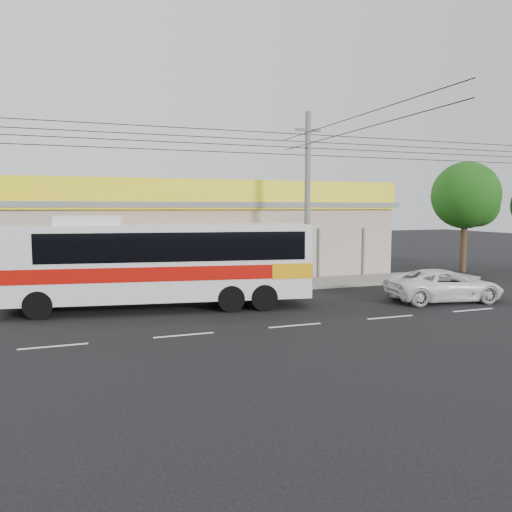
# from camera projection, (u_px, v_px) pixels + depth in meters

# --- Properties ---
(ground) EXTENTS (120.00, 120.00, 0.00)m
(ground) POSITION_uv_depth(u_px,v_px,m) (270.00, 312.00, 20.11)
(ground) COLOR black
(ground) RESTS_ON ground
(sidewalk) EXTENTS (30.00, 3.20, 0.15)m
(sidewalk) POSITION_uv_depth(u_px,v_px,m) (228.00, 288.00, 25.73)
(sidewalk) COLOR slate
(sidewalk) RESTS_ON ground
(lane_markings) EXTENTS (50.00, 0.12, 0.01)m
(lane_markings) POSITION_uv_depth(u_px,v_px,m) (295.00, 326.00, 17.77)
(lane_markings) COLOR silver
(lane_markings) RESTS_ON ground
(storefront_building) EXTENTS (22.60, 9.20, 5.70)m
(storefront_building) POSITION_uv_depth(u_px,v_px,m) (202.00, 238.00, 30.70)
(storefront_building) COLOR #A79986
(storefront_building) RESTS_ON ground
(coach_bus) EXTENTS (12.83, 4.60, 3.87)m
(coach_bus) POSITION_uv_depth(u_px,v_px,m) (162.00, 259.00, 20.56)
(coach_bus) COLOR silver
(coach_bus) RESTS_ON ground
(motorbike_red) EXTENTS (1.84, 0.76, 0.94)m
(motorbike_red) POSITION_uv_depth(u_px,v_px,m) (31.00, 291.00, 21.38)
(motorbike_red) COLOR maroon
(motorbike_red) RESTS_ON sidewalk
(motorbike_dark) EXTENTS (1.84, 0.88, 1.07)m
(motorbike_dark) POSITION_uv_depth(u_px,v_px,m) (94.00, 279.00, 24.69)
(motorbike_dark) COLOR black
(motorbike_dark) RESTS_ON sidewalk
(white_car) EXTENTS (5.43, 3.09, 1.43)m
(white_car) POSITION_uv_depth(u_px,v_px,m) (444.00, 285.00, 22.39)
(white_car) COLOR white
(white_car) RESTS_ON ground
(utility_pole) EXTENTS (34.00, 14.00, 8.89)m
(utility_pole) POSITION_uv_depth(u_px,v_px,m) (308.00, 144.00, 24.59)
(utility_pole) COLOR #5C5C5A
(utility_pole) RESTS_ON ground
(tree_near) EXTENTS (4.30, 4.30, 7.13)m
(tree_near) POSITION_uv_depth(u_px,v_px,m) (468.00, 198.00, 32.17)
(tree_near) COLOR #332114
(tree_near) RESTS_ON ground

